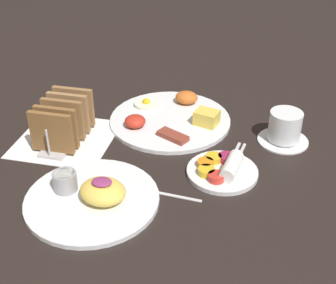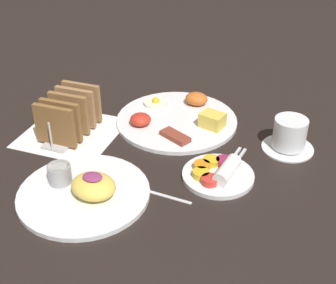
{
  "view_description": "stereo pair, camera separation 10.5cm",
  "coord_description": "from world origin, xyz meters",
  "px_view_note": "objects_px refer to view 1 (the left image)",
  "views": [
    {
      "loc": [
        0.26,
        -0.83,
        0.6
      ],
      "look_at": [
        0.06,
        0.03,
        0.03
      ],
      "focal_mm": 50.0,
      "sensor_mm": 36.0,
      "label": 1
    },
    {
      "loc": [
        0.36,
        -0.8,
        0.6
      ],
      "look_at": [
        0.06,
        0.03,
        0.03
      ],
      "focal_mm": 50.0,
      "sensor_mm": 36.0,
      "label": 2
    }
  ],
  "objects_px": {
    "plate_foreground": "(92,195)",
    "toast_rack": "(63,121)",
    "plate_breakfast": "(171,118)",
    "coffee_cup": "(285,128)",
    "plate_condiments": "(222,169)"
  },
  "relations": [
    {
      "from": "plate_condiments",
      "to": "toast_rack",
      "type": "distance_m",
      "value": 0.39
    },
    {
      "from": "toast_rack",
      "to": "plate_breakfast",
      "type": "bearing_deg",
      "value": 31.82
    },
    {
      "from": "plate_breakfast",
      "to": "coffee_cup",
      "type": "relative_size",
      "value": 2.55
    },
    {
      "from": "plate_foreground",
      "to": "coffee_cup",
      "type": "relative_size",
      "value": 2.22
    },
    {
      "from": "plate_breakfast",
      "to": "plate_foreground",
      "type": "height_order",
      "value": "plate_foreground"
    },
    {
      "from": "plate_foreground",
      "to": "toast_rack",
      "type": "relative_size",
      "value": 1.48
    },
    {
      "from": "plate_condiments",
      "to": "coffee_cup",
      "type": "bearing_deg",
      "value": 52.71
    },
    {
      "from": "coffee_cup",
      "to": "toast_rack",
      "type": "bearing_deg",
      "value": -167.94
    },
    {
      "from": "plate_foreground",
      "to": "toast_rack",
      "type": "bearing_deg",
      "value": 125.65
    },
    {
      "from": "plate_condiments",
      "to": "plate_foreground",
      "type": "bearing_deg",
      "value": -147.86
    },
    {
      "from": "plate_foreground",
      "to": "coffee_cup",
      "type": "bearing_deg",
      "value": 40.79
    },
    {
      "from": "plate_condiments",
      "to": "toast_rack",
      "type": "xyz_separation_m",
      "value": [
        -0.38,
        0.05,
        0.04
      ]
    },
    {
      "from": "plate_condiments",
      "to": "coffee_cup",
      "type": "height_order",
      "value": "coffee_cup"
    },
    {
      "from": "plate_breakfast",
      "to": "coffee_cup",
      "type": "xyz_separation_m",
      "value": [
        0.28,
        -0.03,
        0.03
      ]
    },
    {
      "from": "plate_foreground",
      "to": "toast_rack",
      "type": "height_order",
      "value": "toast_rack"
    }
  ]
}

